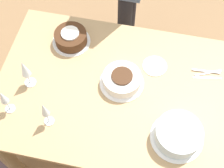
{
  "coord_description": "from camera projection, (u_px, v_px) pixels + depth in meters",
  "views": [
    {
      "loc": [
        -0.18,
        0.87,
        2.38
      ],
      "look_at": [
        0.0,
        0.0,
        0.82
      ],
      "focal_mm": 50.0,
      "sensor_mm": 36.0,
      "label": 1
    }
  ],
  "objects": [
    {
      "name": "wine_glass_near",
      "position": [
        25.0,
        69.0,
        1.73
      ],
      "size": [
        0.07,
        0.07,
        0.22
      ],
      "color": "silver",
      "rests_on": "dining_table"
    },
    {
      "name": "cake_center_white",
      "position": [
        122.0,
        80.0,
        1.82
      ],
      "size": [
        0.26,
        0.26,
        0.09
      ],
      "color": "white",
      "rests_on": "dining_table"
    },
    {
      "name": "dessert_plate_left",
      "position": [
        155.0,
        66.0,
        1.91
      ],
      "size": [
        0.15,
        0.15,
        0.01
      ],
      "color": "white",
      "rests_on": "dining_table"
    },
    {
      "name": "wine_glass_extra",
      "position": [
        3.0,
        98.0,
        1.66
      ],
      "size": [
        0.06,
        0.06,
        0.2
      ],
      "color": "silver",
      "rests_on": "dining_table"
    },
    {
      "name": "dining_table",
      "position": [
        112.0,
        97.0,
        1.94
      ],
      "size": [
        1.38,
        0.98,
        0.77
      ],
      "color": "tan",
      "rests_on": "ground_plane"
    },
    {
      "name": "wine_glass_far",
      "position": [
        44.0,
        110.0,
        1.61
      ],
      "size": [
        0.06,
        0.06,
        0.21
      ],
      "color": "silver",
      "rests_on": "dining_table"
    },
    {
      "name": "cake_back_decorated",
      "position": [
        178.0,
        135.0,
        1.64
      ],
      "size": [
        0.29,
        0.29,
        0.1
      ],
      "color": "white",
      "rests_on": "dining_table"
    },
    {
      "name": "fork_pile",
      "position": [
        207.0,
        74.0,
        1.88
      ],
      "size": [
        0.18,
        0.09,
        0.01
      ],
      "color": "silver",
      "rests_on": "dining_table"
    },
    {
      "name": "ground_plane",
      "position": [
        112.0,
        135.0,
        2.51
      ],
      "size": [
        12.0,
        12.0,
        0.0
      ],
      "primitive_type": "plane",
      "color": "#8E6B47"
    },
    {
      "name": "cake_front_chocolate",
      "position": [
        71.0,
        38.0,
        1.97
      ],
      "size": [
        0.24,
        0.24,
        0.09
      ],
      "color": "white",
      "rests_on": "dining_table"
    }
  ]
}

